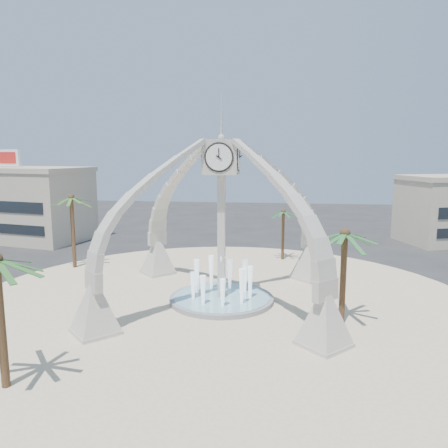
# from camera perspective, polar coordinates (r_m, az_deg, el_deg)

# --- Properties ---
(ground) EXTENTS (140.00, 140.00, 0.00)m
(ground) POSITION_cam_1_polar(r_m,az_deg,el_deg) (34.20, -0.32, -10.13)
(ground) COLOR #282828
(ground) RESTS_ON ground
(plaza) EXTENTS (40.00, 40.00, 0.06)m
(plaza) POSITION_cam_1_polar(r_m,az_deg,el_deg) (34.19, -0.32, -10.08)
(plaza) COLOR beige
(plaza) RESTS_ON ground
(clock_tower) EXTENTS (17.94, 17.94, 16.30)m
(clock_tower) POSITION_cam_1_polar(r_m,az_deg,el_deg) (32.64, -0.33, 0.70)
(clock_tower) COLOR #B8B2A3
(clock_tower) RESTS_ON ground
(fountain) EXTENTS (8.00, 8.00, 3.62)m
(fountain) POSITION_cam_1_polar(r_m,az_deg,el_deg) (34.10, -0.32, -9.67)
(fountain) COLOR gray
(fountain) RESTS_ON ground
(building_nw) EXTENTS (23.75, 13.73, 11.90)m
(building_nw) POSITION_cam_1_polar(r_m,az_deg,el_deg) (65.43, -26.38, 2.52)
(building_nw) COLOR #B9AA90
(building_nw) RESTS_ON ground
(palm_east) EXTENTS (5.68, 5.68, 7.01)m
(palm_east) POSITION_cam_1_polar(r_m,az_deg,el_deg) (29.45, 15.53, -1.32)
(palm_east) COLOR brown
(palm_east) RESTS_ON ground
(palm_west) EXTENTS (4.45, 4.45, 7.83)m
(palm_west) POSITION_cam_1_polar(r_m,az_deg,el_deg) (45.31, -19.33, 3.13)
(palm_west) COLOR brown
(palm_west) RESTS_ON ground
(palm_north) EXTENTS (4.25, 4.25, 5.91)m
(palm_north) POSITION_cam_1_polar(r_m,az_deg,el_deg) (46.66, 7.77, 1.55)
(palm_north) COLOR brown
(palm_north) RESTS_ON ground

